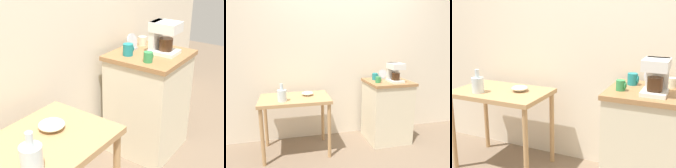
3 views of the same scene
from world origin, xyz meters
TOP-DOWN VIEW (x-y plane):
  - back_wall at (0.10, 0.41)m, footprint 4.40×0.10m
  - wooden_table at (-0.73, -0.04)m, footprint 0.87×0.57m
  - kitchen_counter at (0.58, 0.01)m, footprint 0.60×0.58m
  - bowl_stoneware at (-0.57, 0.01)m, footprint 0.15×0.15m
  - glass_carafe_vase at (-0.89, -0.18)m, footprint 0.11×0.11m
  - coffee_maker at (0.64, -0.06)m, footprint 0.18×0.22m
  - mug_dark_teal at (0.43, 0.13)m, footprint 0.09×0.08m
  - mug_small_cream at (0.73, 0.18)m, footprint 0.08×0.07m
  - mug_tall_green at (0.39, -0.07)m, footprint 0.08×0.07m
  - table_clock at (0.57, 0.18)m, footprint 0.13×0.06m

SIDE VIEW (x-z plane):
  - kitchen_counter at x=0.58m, z-range 0.00..0.89m
  - wooden_table at x=-0.73m, z-range 0.27..1.02m
  - bowl_stoneware at x=-0.57m, z-range 0.75..0.80m
  - glass_carafe_vase at x=-0.89m, z-range 0.72..0.93m
  - mug_small_cream at x=0.73m, z-range 0.89..0.97m
  - mug_tall_green at x=0.39m, z-range 0.89..0.97m
  - mug_dark_teal at x=0.43m, z-range 0.89..0.98m
  - table_clock at x=0.57m, z-range 0.88..1.02m
  - coffee_maker at x=0.64m, z-range 0.90..1.16m
  - back_wall at x=0.10m, z-range 0.00..2.80m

